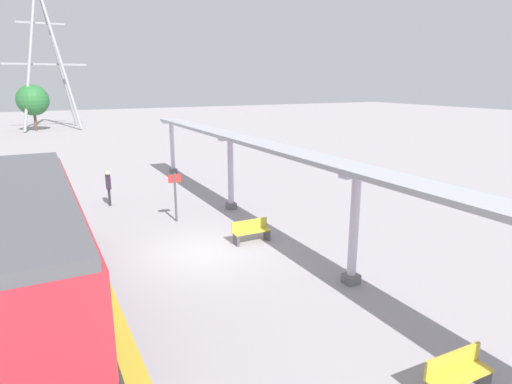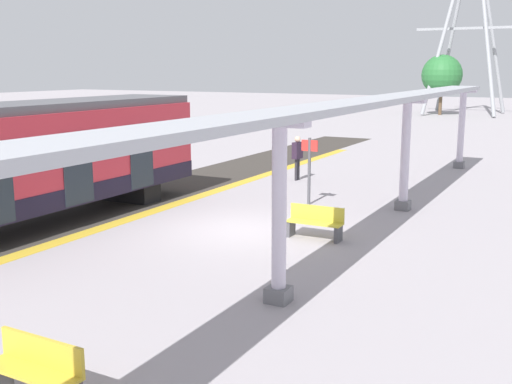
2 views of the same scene
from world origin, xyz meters
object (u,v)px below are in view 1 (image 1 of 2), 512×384
(passenger_waiting_near_edge, at_px, (108,184))
(train_near_carriage, at_px, (26,249))
(canopy_pillar_second, at_px, (354,229))
(bench_mid_platform, at_px, (251,231))
(canopy_pillar_fourth, at_px, (172,147))
(bench_near_end, at_px, (457,373))
(canopy_pillar_third, at_px, (231,173))
(platform_info_sign, at_px, (175,192))

(passenger_waiting_near_edge, bearing_deg, train_near_carriage, -109.90)
(canopy_pillar_second, relative_size, bench_mid_platform, 2.32)
(canopy_pillar_fourth, bearing_deg, train_near_carriage, -118.49)
(bench_mid_platform, bearing_deg, bench_near_end, -90.89)
(bench_near_end, bearing_deg, passenger_waiting_near_edge, 102.72)
(canopy_pillar_third, height_order, passenger_waiting_near_edge, canopy_pillar_third)
(train_near_carriage, relative_size, canopy_pillar_second, 3.23)
(passenger_waiting_near_edge, bearing_deg, bench_near_end, -77.28)
(platform_info_sign, bearing_deg, bench_near_end, -82.81)
(train_near_carriage, xyz_separation_m, canopy_pillar_fourth, (8.72, 16.07, -0.06))
(canopy_pillar_third, bearing_deg, train_near_carriage, -143.40)
(canopy_pillar_second, distance_m, bench_mid_platform, 4.91)
(canopy_pillar_third, height_order, platform_info_sign, canopy_pillar_third)
(canopy_pillar_second, height_order, canopy_pillar_third, same)
(canopy_pillar_third, relative_size, bench_near_end, 2.31)
(bench_near_end, bearing_deg, canopy_pillar_third, 84.64)
(train_near_carriage, bearing_deg, bench_near_end, -44.67)
(canopy_pillar_fourth, relative_size, bench_mid_platform, 2.32)
(train_near_carriage, relative_size, canopy_pillar_third, 3.23)
(canopy_pillar_second, xyz_separation_m, canopy_pillar_third, (0.00, 9.03, 0.00))
(canopy_pillar_second, bearing_deg, train_near_carriage, 163.65)
(bench_mid_platform, height_order, platform_info_sign, platform_info_sign)
(train_near_carriage, bearing_deg, passenger_waiting_near_edge, 70.10)
(bench_near_end, xyz_separation_m, bench_mid_platform, (0.15, 9.37, 0.00))
(canopy_pillar_second, distance_m, passenger_waiting_near_edge, 13.43)
(bench_near_end, relative_size, platform_info_sign, 0.69)
(canopy_pillar_second, relative_size, bench_near_end, 2.31)
(canopy_pillar_fourth, xyz_separation_m, bench_near_end, (-1.30, -23.41, -1.33))
(bench_near_end, relative_size, passenger_waiting_near_edge, 0.85)
(bench_mid_platform, bearing_deg, canopy_pillar_second, -75.92)
(bench_near_end, bearing_deg, canopy_pillar_second, 74.84)
(canopy_pillar_fourth, distance_m, platform_info_sign, 10.67)
(canopy_pillar_fourth, xyz_separation_m, passenger_waiting_near_edge, (-5.17, -6.25, -0.66))
(canopy_pillar_fourth, bearing_deg, passenger_waiting_near_edge, -129.57)
(passenger_waiting_near_edge, bearing_deg, platform_info_sign, -61.00)
(bench_mid_platform, xyz_separation_m, platform_info_sign, (-1.81, 3.80, 0.89))
(bench_mid_platform, distance_m, platform_info_sign, 4.30)
(bench_mid_platform, bearing_deg, platform_info_sign, 115.44)
(train_near_carriage, bearing_deg, bench_mid_platform, 15.02)
(canopy_pillar_second, xyz_separation_m, canopy_pillar_fourth, (0.00, 18.63, 0.00))
(canopy_pillar_third, xyz_separation_m, platform_info_sign, (-2.96, -0.65, -0.44))
(canopy_pillar_third, bearing_deg, canopy_pillar_fourth, 90.00)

